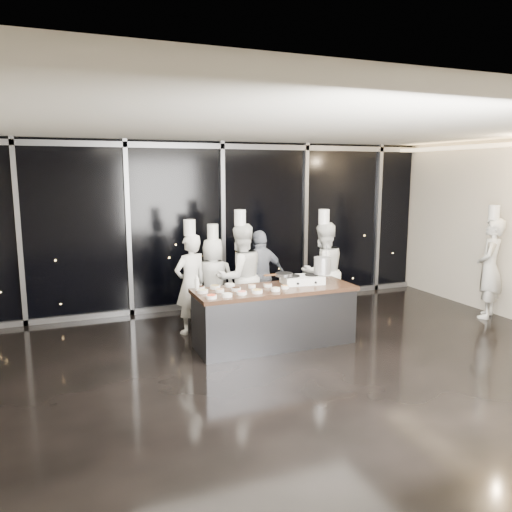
{
  "coord_description": "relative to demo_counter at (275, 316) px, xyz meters",
  "views": [
    {
      "loc": [
        -2.99,
        -5.8,
        2.63
      ],
      "look_at": [
        -0.18,
        1.2,
        1.35
      ],
      "focal_mm": 35.0,
      "sensor_mm": 36.0,
      "label": 1
    }
  ],
  "objects": [
    {
      "name": "stove",
      "position": [
        0.51,
        0.1,
        0.51
      ],
      "size": [
        0.67,
        0.46,
        0.14
      ],
      "rotation": [
        0.0,
        0.0,
        -0.12
      ],
      "color": "white",
      "rests_on": "demo_counter"
    },
    {
      "name": "chef_far_left",
      "position": [
        -1.03,
        1.05,
        0.39
      ],
      "size": [
        0.7,
        0.59,
        1.87
      ],
      "rotation": [
        0.0,
        0.0,
        3.52
      ],
      "color": "silver",
      "rests_on": "ground"
    },
    {
      "name": "guest",
      "position": [
        0.3,
        1.29,
        0.36
      ],
      "size": [
        1.0,
        0.53,
        1.62
      ],
      "rotation": [
        0.0,
        0.0,
        3.29
      ],
      "color": "#141F37",
      "rests_on": "ground"
    },
    {
      "name": "squeeze_bottle",
      "position": [
        -1.14,
        0.25,
        0.56
      ],
      "size": [
        0.07,
        0.07,
        0.24
      ],
      "color": "white",
      "rests_on": "demo_counter"
    },
    {
      "name": "chef_left",
      "position": [
        -0.55,
        1.37,
        0.32
      ],
      "size": [
        0.87,
        0.72,
        1.75
      ],
      "rotation": [
        0.0,
        0.0,
        2.77
      ],
      "color": "silver",
      "rests_on": "ground"
    },
    {
      "name": "chef_side",
      "position": [
        4.2,
        -0.09,
        0.47
      ],
      "size": [
        0.79,
        0.74,
        2.05
      ],
      "rotation": [
        0.0,
        0.0,
        3.78
      ],
      "color": "silver",
      "rests_on": "ground"
    },
    {
      "name": "room_shell",
      "position": [
        0.18,
        -0.9,
        1.79
      ],
      "size": [
        9.02,
        7.02,
        3.21
      ],
      "color": "beige",
      "rests_on": "ground"
    },
    {
      "name": "frying_pan",
      "position": [
        0.2,
        0.12,
        0.61
      ],
      "size": [
        0.48,
        0.3,
        0.05
      ],
      "rotation": [
        0.0,
        0.0,
        -0.12
      ],
      "color": "slate",
      "rests_on": "stove"
    },
    {
      "name": "window_wall",
      "position": [
        0.0,
        2.53,
        1.14
      ],
      "size": [
        8.9,
        0.11,
        3.2
      ],
      "color": "black",
      "rests_on": "ground"
    },
    {
      "name": "demo_counter",
      "position": [
        0.0,
        0.0,
        0.0
      ],
      "size": [
        2.46,
        0.86,
        0.9
      ],
      "color": "#3C3C41",
      "rests_on": "ground"
    },
    {
      "name": "ground",
      "position": [
        0.0,
        -0.9,
        -0.45
      ],
      "size": [
        9.0,
        9.0,
        0.0
      ],
      "primitive_type": "plane",
      "color": "black",
      "rests_on": "ground"
    },
    {
      "name": "chef_center",
      "position": [
        -0.21,
        0.93,
        0.45
      ],
      "size": [
        0.96,
        0.8,
        2.02
      ],
      "rotation": [
        0.0,
        0.0,
        3.3
      ],
      "color": "silver",
      "rests_on": "ground"
    },
    {
      "name": "chef_right",
      "position": [
        1.34,
        0.92,
        0.43
      ],
      "size": [
        0.92,
        0.75,
        1.98
      ],
      "rotation": [
        0.0,
        0.0,
        3.25
      ],
      "color": "silver",
      "rests_on": "ground"
    },
    {
      "name": "prep_bowls",
      "position": [
        -0.65,
        -0.0,
        0.47
      ],
      "size": [
        1.36,
        0.73,
        0.05
      ],
      "color": "white",
      "rests_on": "demo_counter"
    },
    {
      "name": "stock_pot",
      "position": [
        0.84,
        0.05,
        0.72
      ],
      "size": [
        0.29,
        0.29,
        0.26
      ],
      "primitive_type": "cylinder",
      "rotation": [
        0.0,
        0.0,
        -0.12
      ],
      "color": "silver",
      "rests_on": "stove"
    }
  ]
}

